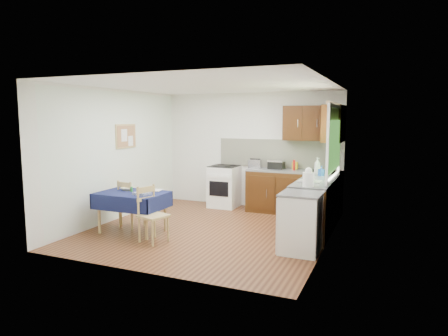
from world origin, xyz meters
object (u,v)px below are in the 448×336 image
at_px(dining_table, 132,198).
at_px(dish_rack, 310,181).
at_px(toaster, 255,164).
at_px(sandwich_press, 276,165).
at_px(chair_near, 151,213).
at_px(kettle, 308,178).
at_px(chair_far, 130,203).

height_order(dining_table, dish_rack, dish_rack).
bearing_deg(toaster, dish_rack, -51.25).
bearing_deg(dining_table, toaster, 43.45).
xyz_separation_m(sandwich_press, dish_rack, (0.98, -1.46, -0.07)).
distance_m(chair_near, toaster, 2.90).
distance_m(sandwich_press, kettle, 2.17).
bearing_deg(sandwich_press, chair_far, -113.46).
distance_m(chair_far, dish_rack, 3.18).
height_order(chair_far, kettle, kettle).
distance_m(chair_far, sandwich_press, 3.10).
bearing_deg(toaster, kettle, -57.91).
bearing_deg(sandwich_press, kettle, -42.19).
bearing_deg(sandwich_press, toaster, -152.29).
distance_m(chair_near, sandwich_press, 3.12).
bearing_deg(dining_table, sandwich_press, 36.95).
height_order(chair_near, dish_rack, dish_rack).
height_order(chair_near, sandwich_press, sandwich_press).
distance_m(chair_far, chair_near, 0.99).
height_order(toaster, kettle, kettle).
distance_m(chair_far, toaster, 2.77).
bearing_deg(kettle, chair_far, -173.59).
height_order(dining_table, chair_near, chair_near).
bearing_deg(chair_near, kettle, -51.86).
height_order(sandwich_press, kettle, kettle).
bearing_deg(toaster, sandwich_press, 1.69).
bearing_deg(chair_near, sandwich_press, -7.47).
xyz_separation_m(toaster, kettle, (1.48, -1.83, 0.04)).
relative_size(chair_near, dish_rack, 2.40).
distance_m(dining_table, chair_far, 0.35).
height_order(chair_far, dish_rack, dish_rack).
bearing_deg(dining_table, dish_rack, 3.56).
relative_size(chair_far, toaster, 3.21).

